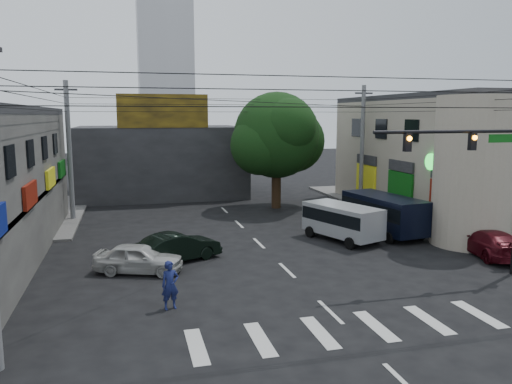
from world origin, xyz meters
name	(u,v)px	position (x,y,z in m)	size (l,w,h in m)	color
ground	(302,285)	(0.00, 0.00, 0.00)	(160.00, 160.00, 0.00)	black
sidewalk_far_right	(430,197)	(18.00, 18.00, 0.07)	(16.00, 16.00, 0.15)	#514F4C
building_right	(473,156)	(18.00, 13.00, 4.00)	(14.00, 18.00, 8.00)	gray
corner_column	(472,171)	(11.00, 4.00, 4.00)	(4.00, 4.00, 8.00)	gray
building_far	(161,161)	(-4.00, 26.00, 3.00)	(14.00, 10.00, 6.00)	#232326
billboard	(163,111)	(-4.00, 21.10, 7.30)	(7.00, 0.30, 2.60)	olive
tower_distant	(164,26)	(0.00, 70.00, 22.00)	(9.00, 9.00, 44.00)	silver
street_tree	(277,136)	(4.00, 17.00, 5.47)	(6.40, 6.40, 8.70)	black
traffic_gantry	(488,166)	(7.82, -1.00, 4.83)	(7.10, 0.35, 7.20)	black
utility_pole_far_left	(69,152)	(-10.50, 16.00, 4.60)	(0.32, 0.32, 9.20)	#59595B
utility_pole_far_right	(362,147)	(10.50, 16.00, 4.60)	(0.32, 0.32, 9.20)	#59595B
dark_sedan	(177,247)	(-4.66, 4.69, 0.70)	(4.47, 3.05, 1.39)	black
white_compact	(139,258)	(-6.50, 3.34, 0.66)	(4.19, 2.77, 1.33)	#B3B3AF
maroon_sedan	(490,243)	(10.50, 1.71, 0.67)	(2.69, 4.87, 1.34)	#420911
silver_minivan	(342,223)	(4.68, 6.45, 1.00)	(3.45, 5.05, 2.01)	#A8ACB0
navy_van	(384,215)	(7.67, 7.21, 1.15)	(2.99, 5.99, 2.29)	black
traffic_officer	(170,285)	(-5.50, -1.26, 0.89)	(0.73, 0.56, 1.78)	#171E50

